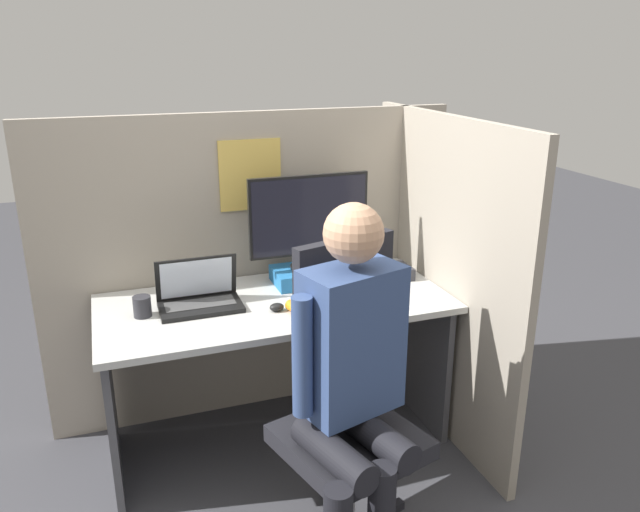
# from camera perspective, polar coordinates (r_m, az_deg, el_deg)

# --- Properties ---
(ground_plane) EXTENTS (12.00, 12.00, 0.00)m
(ground_plane) POSITION_cam_1_polar(r_m,az_deg,el_deg) (2.88, -1.77, -20.16)
(ground_plane) COLOR #3D3D42
(cubicle_panel_back) EXTENTS (2.05, 0.05, 1.52)m
(cubicle_panel_back) POSITION_cam_1_polar(r_m,az_deg,el_deg) (3.12, -6.01, -0.91)
(cubicle_panel_back) COLOR gray
(cubicle_panel_back) RESTS_ON ground
(cubicle_panel_right) EXTENTS (0.04, 1.34, 1.52)m
(cubicle_panel_right) POSITION_cam_1_polar(r_m,az_deg,el_deg) (3.02, 11.01, -1.93)
(cubicle_panel_right) COLOR gray
(cubicle_panel_right) RESTS_ON ground
(desk) EXTENTS (1.55, 0.70, 0.73)m
(desk) POSITION_cam_1_polar(r_m,az_deg,el_deg) (2.87, -4.05, -7.26)
(desk) COLOR #B7B7B2
(desk) RESTS_ON ground
(paper_box) EXTENTS (0.35, 0.22, 0.07)m
(paper_box) POSITION_cam_1_polar(r_m,az_deg,el_deg) (2.99, -0.95, -1.72)
(paper_box) COLOR #236BAD
(paper_box) RESTS_ON desk
(monitor) EXTENTS (0.58, 0.19, 0.45)m
(monitor) POSITION_cam_1_polar(r_m,az_deg,el_deg) (2.91, -1.00, 3.39)
(monitor) COLOR black
(monitor) RESTS_ON paper_box
(laptop) EXTENTS (0.35, 0.21, 0.22)m
(laptop) POSITION_cam_1_polar(r_m,az_deg,el_deg) (2.76, -10.96, -3.76)
(laptop) COLOR black
(laptop) RESTS_ON desk
(mouse) EXTENTS (0.06, 0.05, 0.04)m
(mouse) POSITION_cam_1_polar(r_m,az_deg,el_deg) (2.68, -3.97, -4.69)
(mouse) COLOR black
(mouse) RESTS_ON desk
(stapler) EXTENTS (0.04, 0.16, 0.06)m
(stapler) POSITION_cam_1_polar(r_m,az_deg,el_deg) (3.10, 7.73, -1.33)
(stapler) COLOR #2D2D33
(stapler) RESTS_ON desk
(carrot_toy) EXTENTS (0.05, 0.15, 0.05)m
(carrot_toy) POSITION_cam_1_polar(r_m,az_deg,el_deg) (2.63, -2.32, -4.97)
(carrot_toy) COLOR orange
(carrot_toy) RESTS_ON desk
(office_chair) EXTENTS (0.57, 0.62, 1.13)m
(office_chair) POSITION_cam_1_polar(r_m,az_deg,el_deg) (2.41, 2.48, -12.46)
(office_chair) COLOR black
(office_chair) RESTS_ON ground
(person) EXTENTS (0.46, 0.52, 1.33)m
(person) POSITION_cam_1_polar(r_m,az_deg,el_deg) (2.15, 3.06, -10.21)
(person) COLOR black
(person) RESTS_ON ground
(pen_cup) EXTENTS (0.08, 0.08, 0.09)m
(pen_cup) POSITION_cam_1_polar(r_m,az_deg,el_deg) (2.72, -15.95, -4.46)
(pen_cup) COLOR #28282D
(pen_cup) RESTS_ON desk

